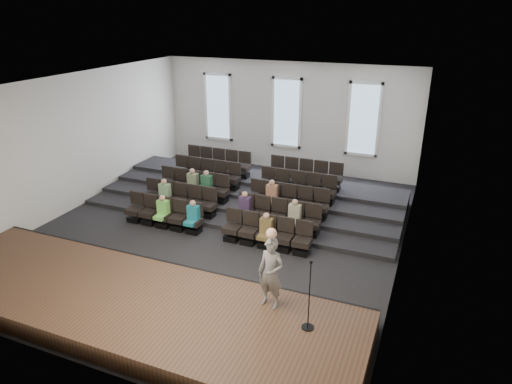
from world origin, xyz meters
TOP-DOWN VIEW (x-y plane):
  - ground at (0.00, 0.00)m, footprint 14.00×14.00m
  - ceiling at (0.00, 0.00)m, footprint 12.00×14.00m
  - wall_back at (0.00, 7.02)m, footprint 12.00×0.04m
  - wall_front at (0.00, -7.02)m, footprint 12.00×0.04m
  - wall_left at (-6.02, 0.00)m, footprint 0.04×14.00m
  - wall_right at (6.02, 0.00)m, footprint 0.04×14.00m
  - stage at (0.00, -5.10)m, footprint 11.80×3.60m
  - stage_lip at (0.00, -3.33)m, footprint 11.80×0.06m
  - risers at (0.00, 3.17)m, footprint 11.80×4.80m
  - seating_rows at (-0.00, 1.54)m, footprint 6.80×4.70m
  - windows at (0.00, 6.95)m, footprint 8.44×0.10m
  - audience at (-0.21, 0.45)m, footprint 5.45×2.64m
  - speaker at (3.40, -4.10)m, footprint 0.70×0.51m
  - mic_stand at (4.47, -4.58)m, footprint 0.29×0.29m

SIDE VIEW (x-z plane):
  - ground at x=0.00m, z-range 0.00..0.00m
  - risers at x=0.00m, z-range -0.10..0.50m
  - stage at x=0.00m, z-range 0.00..0.50m
  - stage_lip at x=0.00m, z-range -0.01..0.51m
  - seating_rows at x=0.00m, z-range -0.15..1.52m
  - audience at x=-0.21m, z-range 0.28..1.38m
  - mic_stand at x=4.47m, z-range 0.15..1.88m
  - speaker at x=3.40m, z-range 0.50..2.28m
  - wall_back at x=0.00m, z-range 0.00..5.00m
  - wall_front at x=0.00m, z-range 0.00..5.00m
  - wall_left at x=-6.02m, z-range 0.00..5.00m
  - wall_right at x=6.02m, z-range 0.00..5.00m
  - windows at x=0.00m, z-range 1.08..4.32m
  - ceiling at x=0.00m, z-range 5.00..5.02m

